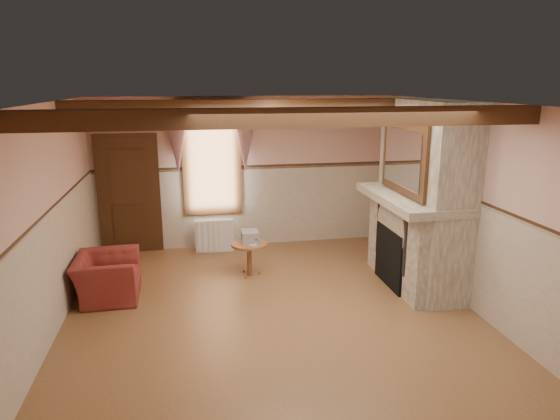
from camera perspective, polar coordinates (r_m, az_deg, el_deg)
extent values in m
cube|color=brown|center=(6.95, -0.99, -11.56)|extent=(5.50, 6.00, 0.01)
cube|color=silver|center=(6.25, -1.10, 12.17)|extent=(5.50, 6.00, 0.01)
cube|color=#CB9C8D|center=(9.37, -4.09, 4.29)|extent=(5.50, 0.02, 2.80)
cube|color=#CB9C8D|center=(3.71, 6.81, -12.06)|extent=(5.50, 0.02, 2.80)
cube|color=#CB9C8D|center=(6.61, -25.28, -1.42)|extent=(0.02, 6.00, 2.80)
cube|color=#CB9C8D|center=(7.41, 20.42, 0.68)|extent=(0.02, 6.00, 2.80)
cube|color=black|center=(7.85, 12.85, -5.25)|extent=(0.20, 0.95, 0.90)
imported|color=maroon|center=(7.66, -19.15, -7.26)|extent=(0.88, 1.00, 0.64)
cylinder|color=brown|center=(8.09, -3.52, -5.63)|extent=(0.75, 0.75, 0.55)
cube|color=#B7AD8C|center=(7.97, -3.48, -3.07)|extent=(0.26, 0.32, 0.20)
cube|color=silver|center=(9.29, -7.49, -2.88)|extent=(0.71, 0.21, 0.60)
imported|color=brown|center=(7.83, 14.42, 2.31)|extent=(0.34, 0.34, 0.08)
cube|color=black|center=(8.38, 12.66, 3.60)|extent=(0.14, 0.24, 0.20)
cylinder|color=#CD8239|center=(8.20, 13.19, 3.62)|extent=(0.11, 0.11, 0.28)
cylinder|color=#B32116|center=(7.35, 16.18, 1.71)|extent=(0.06, 0.06, 0.16)
cylinder|color=#C48B22|center=(7.50, 15.62, 1.84)|extent=(0.06, 0.06, 0.12)
cube|color=gray|center=(7.77, 16.13, 1.63)|extent=(0.85, 2.00, 2.80)
cube|color=gray|center=(7.70, 14.91, 1.29)|extent=(1.05, 2.05, 0.12)
cube|color=silver|center=(7.51, 13.93, 5.78)|extent=(0.06, 1.44, 1.04)
cube|color=black|center=(9.38, -16.86, 1.53)|extent=(1.10, 0.10, 2.10)
cube|color=white|center=(9.25, -7.80, 5.63)|extent=(1.06, 0.08, 2.02)
cube|color=gray|center=(9.09, -7.91, 9.29)|extent=(1.30, 0.14, 1.40)
cube|color=black|center=(5.08, 1.17, 10.50)|extent=(5.50, 0.18, 0.20)
cube|color=black|center=(7.44, -2.65, 11.76)|extent=(5.50, 0.18, 0.20)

